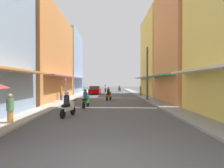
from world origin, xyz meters
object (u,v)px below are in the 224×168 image
pedestrian_midway (61,94)px  pedestrian_foreground (141,90)px  motorbike_white (68,105)px  pedestrian_crossing (10,110)px  motorbike_orange (109,94)px  parked_car (95,90)px  motorbike_maroon (119,88)px  motorbike_green (86,99)px  street_sign_no_entry (66,86)px  utility_pole (147,73)px  motorbike_red (105,89)px

pedestrian_midway → pedestrian_foreground: pedestrian_foreground is taller
motorbike_white → pedestrian_midway: 9.52m
pedestrian_crossing → pedestrian_midway: pedestrian_midway is taller
pedestrian_midway → motorbike_orange: bearing=10.7°
motorbike_orange → pedestrian_crossing: bearing=-111.0°
parked_car → pedestrian_midway: pedestrian_midway is taller
motorbike_white → parked_car: motorbike_white is taller
motorbike_maroon → motorbike_green: (-4.11, -26.99, 0.00)m
street_sign_no_entry → pedestrian_foreground: bearing=44.9°
motorbike_green → pedestrian_crossing: 6.77m
parked_car → utility_pole: bearing=-57.7°
motorbike_maroon → pedestrian_foreground: pedestrian_foreground is taller
utility_pole → pedestrian_midway: bearing=-177.1°
motorbike_orange → pedestrian_midway: bearing=-169.3°
motorbike_orange → parked_car: 10.59m
motorbike_orange → street_sign_no_entry: street_sign_no_entry is taller
pedestrian_midway → street_sign_no_entry: bearing=-64.3°
motorbike_orange → pedestrian_crossing: motorbike_orange is taller
motorbike_orange → pedestrian_foreground: size_ratio=1.05×
motorbike_green → utility_pole: bearing=42.6°
motorbike_maroon → street_sign_no_entry: bearing=-105.3°
motorbike_maroon → motorbike_green: size_ratio=1.00×
motorbike_green → motorbike_white: size_ratio=1.02×
parked_car → pedestrian_crossing: bearing=-95.7°
motorbike_red → pedestrian_foreground: (5.51, -11.36, 0.24)m
motorbike_green → motorbike_orange: bearing=73.6°
motorbike_red → street_sign_no_entry: street_sign_no_entry is taller
motorbike_white → pedestrian_crossing: motorbike_white is taller
motorbike_maroon → motorbike_green: bearing=-98.6°
motorbike_red → utility_pole: 18.58m
motorbike_orange → motorbike_red: 17.17m
motorbike_green → motorbike_maroon: bearing=81.4°
motorbike_red → pedestrian_midway: bearing=-103.6°
pedestrian_midway → motorbike_red: bearing=76.4°
pedestrian_foreground → motorbike_red: bearing=115.9°
motorbike_red → pedestrian_crossing: (-3.90, -29.49, 0.07)m
pedestrian_crossing → utility_pole: 15.12m
pedestrian_foreground → street_sign_no_entry: (-8.91, -8.88, 0.77)m
motorbike_orange → pedestrian_foreground: pedestrian_foreground is taller
utility_pole → parked_car: bearing=122.3°
motorbike_maroon → motorbike_red: bearing=-130.7°
pedestrian_crossing → motorbike_maroon: bearing=78.0°
motorbike_white → parked_car: bearing=90.1°
motorbike_maroon → utility_pole: utility_pole is taller
motorbike_white → motorbike_green: bearing=81.3°
street_sign_no_entry → motorbike_orange: bearing=36.1°
parked_car → street_sign_no_entry: size_ratio=1.57×
utility_pole → street_sign_no_entry: utility_pole is taller
motorbike_red → pedestrian_crossing: size_ratio=1.16×
motorbike_green → pedestrian_foreground: bearing=61.6°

